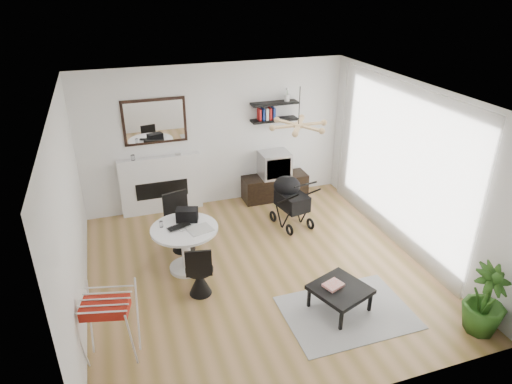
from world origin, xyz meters
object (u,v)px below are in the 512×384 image
object	(u,v)px
dining_table	(185,242)
stroller	(290,203)
fireplace	(161,178)
crt_tv	(274,164)
drying_rack	(110,327)
potted_plant	(486,300)
tv_console	(275,187)
coffee_table	(340,290)

from	to	relation	value
dining_table	stroller	bearing A→B (deg)	21.85
fireplace	dining_table	size ratio (longest dim) A/B	2.16
fireplace	crt_tv	xyz separation A→B (m)	(2.20, -0.16, 0.05)
drying_rack	potted_plant	world-z (taller)	potted_plant
potted_plant	dining_table	bearing A→B (deg)	142.71
tv_console	dining_table	size ratio (longest dim) A/B	1.29
tv_console	dining_table	xyz separation A→B (m)	(-2.14, -1.88, 0.24)
tv_console	dining_table	world-z (taller)	dining_table
tv_console	stroller	size ratio (longest dim) A/B	1.32
tv_console	crt_tv	distance (m)	0.49
dining_table	drying_rack	world-z (taller)	drying_rack
crt_tv	potted_plant	world-z (taller)	crt_tv
crt_tv	potted_plant	xyz separation A→B (m)	(1.15, -4.37, -0.27)
fireplace	drying_rack	xyz separation A→B (m)	(-1.08, -3.55, -0.22)
tv_console	crt_tv	world-z (taller)	crt_tv
dining_table	crt_tv	bearing A→B (deg)	41.43
crt_tv	dining_table	distance (m)	2.85
tv_console	potted_plant	bearing A→B (deg)	-75.46
crt_tv	tv_console	bearing A→B (deg)	9.85
drying_rack	coffee_table	bearing A→B (deg)	12.47
crt_tv	fireplace	bearing A→B (deg)	175.78
tv_console	fireplace	bearing A→B (deg)	175.90
coffee_table	potted_plant	distance (m)	1.78
drying_rack	coffee_table	xyz separation A→B (m)	(2.92, -0.06, -0.15)
crt_tv	drying_rack	xyz separation A→B (m)	(-3.28, -3.39, -0.27)
crt_tv	stroller	distance (m)	1.11
tv_console	drying_rack	xyz separation A→B (m)	(-3.29, -3.39, 0.22)
fireplace	coffee_table	size ratio (longest dim) A/B	2.51
coffee_table	dining_table	bearing A→B (deg)	138.37
potted_plant	tv_console	bearing A→B (deg)	104.54
crt_tv	coffee_table	distance (m)	3.49
fireplace	tv_console	bearing A→B (deg)	-4.10
fireplace	coffee_table	xyz separation A→B (m)	(1.84, -3.61, -0.37)
fireplace	dining_table	distance (m)	2.05
dining_table	potted_plant	bearing A→B (deg)	-37.29
crt_tv	stroller	size ratio (longest dim) A/B	0.58
coffee_table	potted_plant	xyz separation A→B (m)	(1.51, -0.92, 0.15)
stroller	potted_plant	bearing A→B (deg)	-79.95
crt_tv	drying_rack	size ratio (longest dim) A/B	0.65
tv_console	stroller	distance (m)	1.08
dining_table	stroller	xyz separation A→B (m)	(2.04, 0.82, -0.06)
fireplace	crt_tv	bearing A→B (deg)	-4.22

